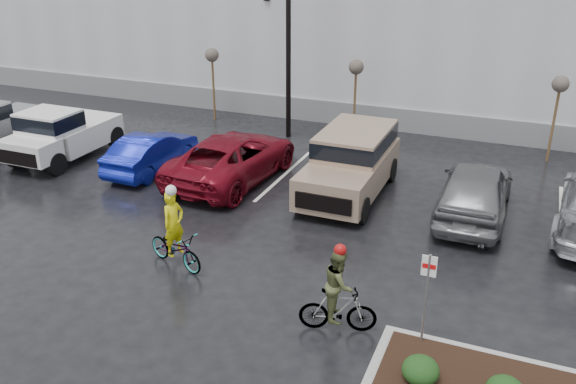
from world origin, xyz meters
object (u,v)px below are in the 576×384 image
at_px(sapling_west, 212,59).
at_px(sapling_mid, 356,71).
at_px(car_grey, 475,190).
at_px(cyclist_olive, 338,299).
at_px(pickup_white, 69,130).
at_px(car_blue, 152,152).
at_px(fire_lane_sign, 427,290).
at_px(sapling_east, 560,89).
at_px(cyclist_hivis, 175,241).
at_px(suv_tan, 349,165).
at_px(car_red, 233,157).

xyz_separation_m(sapling_west, sapling_mid, (6.50, 0.00, 0.00)).
distance_m(car_grey, cyclist_olive, 7.23).
height_order(sapling_west, pickup_white, sapling_west).
bearing_deg(car_grey, car_blue, 1.99).
height_order(fire_lane_sign, car_grey, fire_lane_sign).
height_order(sapling_east, fire_lane_sign, sapling_east).
bearing_deg(pickup_white, sapling_mid, 33.84).
distance_m(sapling_east, pickup_white, 17.99).
bearing_deg(cyclist_hivis, car_blue, 56.29).
distance_m(fire_lane_sign, car_grey, 6.91).
bearing_deg(car_grey, pickup_white, 0.98).
bearing_deg(car_grey, suv_tan, -1.57).
relative_size(fire_lane_sign, car_blue, 0.53).
bearing_deg(cyclist_hivis, sapling_west, 41.90).
relative_size(car_red, cyclist_hivis, 2.56).
bearing_deg(car_red, sapling_mid, -108.91).
height_order(cyclist_hivis, cyclist_olive, cyclist_hivis).
xyz_separation_m(car_blue, car_grey, (11.04, 0.43, 0.16)).
bearing_deg(pickup_white, fire_lane_sign, -24.26).
bearing_deg(pickup_white, suv_tan, 2.13).
relative_size(pickup_white, cyclist_olive, 2.49).
bearing_deg(car_blue, sapling_east, -153.40).
xyz_separation_m(car_red, cyclist_olive, (5.99, -6.82, -0.02)).
height_order(car_red, suv_tan, suv_tan).
bearing_deg(fire_lane_sign, pickup_white, 155.74).
bearing_deg(car_grey, cyclist_hivis, 41.41).
bearing_deg(sapling_east, pickup_white, -159.65).
distance_m(suv_tan, car_grey, 3.91).
distance_m(fire_lane_sign, suv_tan, 7.92).
distance_m(car_grey, cyclist_hivis, 8.89).
bearing_deg(pickup_white, car_red, 1.59).
bearing_deg(car_blue, sapling_mid, -130.51).
bearing_deg(sapling_east, sapling_west, 180.00).
distance_m(sapling_west, cyclist_hivis, 13.13).
bearing_deg(sapling_west, car_red, -56.38).
relative_size(car_red, car_grey, 1.16).
bearing_deg(sapling_mid, cyclist_hivis, -95.58).
xyz_separation_m(car_blue, cyclist_hivis, (4.39, -5.48, 0.02)).
distance_m(sapling_west, sapling_east, 14.00).
relative_size(pickup_white, car_red, 0.91).
distance_m(pickup_white, cyclist_olive, 14.41).
xyz_separation_m(sapling_mid, fire_lane_sign, (5.30, -12.80, -1.32)).
distance_m(suv_tan, cyclist_hivis, 6.60).
distance_m(fire_lane_sign, car_red, 10.33).
bearing_deg(cyclist_hivis, car_grey, -30.79).
xyz_separation_m(sapling_west, car_grey, (11.99, -5.91, -1.89)).
bearing_deg(cyclist_olive, sapling_west, 21.60).
xyz_separation_m(sapling_west, sapling_east, (14.00, 0.00, 0.00)).
height_order(pickup_white, cyclist_olive, cyclist_olive).
distance_m(sapling_west, car_red, 7.50).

